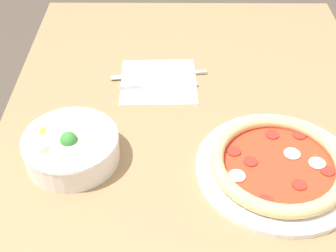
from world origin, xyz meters
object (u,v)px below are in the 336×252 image
object	(u,v)px
fork	(159,87)
knife	(163,75)
bowl	(71,146)
pizza	(278,165)

from	to	relation	value
fork	knife	xyz separation A→B (m)	(0.05, -0.01, -0.00)
fork	knife	bearing A→B (deg)	-105.87
fork	bowl	bearing A→B (deg)	47.44
pizza	bowl	distance (m)	0.39
pizza	bowl	world-z (taller)	bowl
pizza	fork	bearing A→B (deg)	41.50
pizza	knife	distance (m)	0.37
bowl	knife	world-z (taller)	bowl
pizza	bowl	bearing A→B (deg)	85.23
bowl	fork	world-z (taller)	bowl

